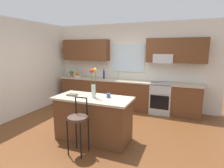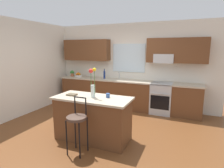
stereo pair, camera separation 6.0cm
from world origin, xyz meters
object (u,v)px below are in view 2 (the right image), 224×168
Objects in this scene: flower_vase at (93,84)px; oven_range at (161,98)px; potted_plant_small at (72,73)px; mug_ceramic at (108,95)px; fruit_bowl_oranges at (78,75)px; kitchen_island at (93,118)px; bottle_olive_oil at (104,75)px; bar_stool_near at (77,120)px; cookbook at (72,95)px.

oven_range is at bearing 64.20° from flower_vase.
oven_range is 3.21m from potted_plant_small.
fruit_bowl_oranges is (-2.12, 2.15, 0.01)m from mug_ceramic.
kitchen_island is 6.70× the size of fruit_bowl_oranges.
bottle_olive_oil is at bearing 117.01° from mug_ceramic.
fruit_bowl_oranges is 1.09× the size of potted_plant_small.
fruit_bowl_oranges is at bearing 129.10° from flower_vase.
fruit_bowl_oranges is (-1.81, 2.83, 0.34)m from bar_stool_near.
bar_stool_near is 1.70× the size of flower_vase.
bar_stool_near is 0.80m from flower_vase.
bottle_olive_oil reaches higher than kitchen_island.
potted_plant_small is at bearing 132.61° from kitchen_island.
kitchen_island is 0.67m from cookbook.
bar_stool_near is 3.52m from potted_plant_small.
kitchen_island is 4.88× the size of bottle_olive_oil.
oven_range is 4.60× the size of cookbook.
kitchen_island is at bearing -70.68° from bottle_olive_oil.
flower_vase reaches higher than bottle_olive_oil.
flower_vase reaches higher than oven_range.
bottle_olive_oil reaches higher than oven_range.
mug_ceramic is at bearing 9.76° from cookbook.
oven_range is at bearing 55.14° from cookbook.
bottle_olive_oil is (1.02, -0.00, 0.08)m from fruit_bowl_oranges.
bottle_olive_oil is 1.28m from potted_plant_small.
mug_ceramic is 0.38× the size of fruit_bowl_oranges.
cookbook is (-0.50, -0.03, -0.26)m from flower_vase.
flower_vase is 2.91m from fruit_bowl_oranges.
kitchen_island is 8.04× the size of cookbook.
flower_vase reaches higher than potted_plant_small.
oven_range is 2.47m from kitchen_island.
oven_range is 3.01m from bar_stool_near.
bar_stool_near is 4.75× the size of potted_plant_small.
fruit_bowl_oranges is at bearing 179.78° from bottle_olive_oil.
kitchen_island is at bearing -47.39° from potted_plant_small.
flower_vase is 3.06× the size of cookbook.
potted_plant_small is (-1.28, 0.00, -0.01)m from bottle_olive_oil.
cookbook is at bearing -175.78° from kitchen_island.
mug_ceramic is 2.41m from bottle_olive_oil.
flower_vase is 1.86× the size of bottle_olive_oil.
potted_plant_small reaches higher than mug_ceramic.
cookbook is 2.30m from bottle_olive_oil.
flower_vase is at bearing -115.80° from oven_range.
fruit_bowl_oranges reaches higher than oven_range.
fruit_bowl_oranges reaches higher than kitchen_island.
bottle_olive_oil is at bearing 179.25° from oven_range.
potted_plant_small is (-2.06, 2.82, 0.41)m from bar_stool_near.
kitchen_island is 2.63× the size of flower_vase.
bar_stool_near is 4.34× the size of fruit_bowl_oranges.
oven_range is at bearing -0.46° from potted_plant_small.
oven_range is 3.83× the size of fruit_bowl_oranges.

